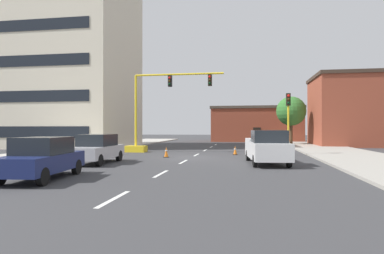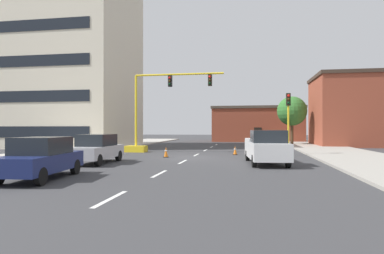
% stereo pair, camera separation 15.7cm
% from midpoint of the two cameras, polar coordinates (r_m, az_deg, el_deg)
% --- Properties ---
extents(ground_plane, '(160.00, 160.00, 0.00)m').
position_cam_midpoint_polar(ground_plane, '(23.81, -0.32, -5.28)').
color(ground_plane, '#38383A').
extents(sidewalk_left, '(6.00, 56.00, 0.14)m').
position_cam_midpoint_polar(sidewalk_left, '(35.07, -16.94, -3.51)').
color(sidewalk_left, '#B2ADA3').
rests_on(sidewalk_left, ground_plane).
extents(sidewalk_right, '(6.00, 56.00, 0.14)m').
position_cam_midpoint_polar(sidewalk_right, '(32.34, 22.87, -3.79)').
color(sidewalk_right, '#9E998E').
rests_on(sidewalk_right, ground_plane).
extents(lane_stripe_seg_0, '(0.16, 2.40, 0.01)m').
position_cam_midpoint_polar(lane_stripe_seg_0, '(10.41, -13.71, -11.89)').
color(lane_stripe_seg_0, silver).
rests_on(lane_stripe_seg_0, ground_plane).
extents(lane_stripe_seg_1, '(0.16, 2.40, 0.01)m').
position_cam_midpoint_polar(lane_stripe_seg_1, '(15.55, -5.66, -7.99)').
color(lane_stripe_seg_1, silver).
rests_on(lane_stripe_seg_1, ground_plane).
extents(lane_stripe_seg_2, '(0.16, 2.40, 0.01)m').
position_cam_midpoint_polar(lane_stripe_seg_2, '(20.88, -1.72, -5.99)').
color(lane_stripe_seg_2, silver).
rests_on(lane_stripe_seg_2, ground_plane).
extents(lane_stripe_seg_3, '(0.16, 2.40, 0.01)m').
position_cam_midpoint_polar(lane_stripe_seg_3, '(26.27, 0.60, -4.79)').
color(lane_stripe_seg_3, silver).
rests_on(lane_stripe_seg_3, ground_plane).
extents(lane_stripe_seg_4, '(0.16, 2.40, 0.01)m').
position_cam_midpoint_polar(lane_stripe_seg_4, '(31.70, 2.12, -4.00)').
color(lane_stripe_seg_4, silver).
rests_on(lane_stripe_seg_4, ground_plane).
extents(lane_stripe_seg_5, '(0.16, 2.40, 0.01)m').
position_cam_midpoint_polar(lane_stripe_seg_5, '(37.16, 3.20, -3.43)').
color(lane_stripe_seg_5, silver).
rests_on(lane_stripe_seg_5, ground_plane).
extents(lane_stripe_seg_6, '(0.16, 2.40, 0.01)m').
position_cam_midpoint_polar(lane_stripe_seg_6, '(42.62, 3.99, -3.02)').
color(lane_stripe_seg_6, silver).
rests_on(lane_stripe_seg_6, ground_plane).
extents(building_tall_left, '(15.78, 12.18, 21.05)m').
position_cam_midpoint_polar(building_tall_left, '(41.69, -21.54, 11.48)').
color(building_tall_left, beige).
rests_on(building_tall_left, ground_plane).
extents(building_brick_center, '(14.04, 7.30, 5.46)m').
position_cam_midpoint_polar(building_brick_center, '(53.57, 10.89, 0.50)').
color(building_brick_center, brown).
rests_on(building_brick_center, ground_plane).
extents(building_row_right, '(14.16, 8.88, 8.36)m').
position_cam_midpoint_polar(building_row_right, '(44.34, 28.92, 2.53)').
color(building_row_right, brown).
rests_on(building_row_right, ground_plane).
extents(traffic_signal_gantry, '(8.63, 1.20, 6.83)m').
position_cam_midpoint_polar(traffic_signal_gantry, '(29.32, -7.78, 0.02)').
color(traffic_signal_gantry, yellow).
rests_on(traffic_signal_gantry, ground_plane).
extents(traffic_light_pole_right, '(0.32, 0.47, 4.80)m').
position_cam_midpoint_polar(traffic_light_pole_right, '(26.70, 16.04, 2.86)').
color(traffic_light_pole_right, yellow).
rests_on(traffic_light_pole_right, ground_plane).
extents(tree_right_far, '(3.65, 3.65, 6.06)m').
position_cam_midpoint_polar(tree_right_far, '(43.27, 16.55, 2.60)').
color(tree_right_far, '#4C3823').
rests_on(tree_right_far, ground_plane).
extents(pickup_truck_white, '(2.52, 5.57, 1.99)m').
position_cam_midpoint_polar(pickup_truck_white, '(20.10, 12.48, -3.43)').
color(pickup_truck_white, white).
rests_on(pickup_truck_white, ground_plane).
extents(sedan_silver_near_left, '(1.95, 4.54, 1.74)m').
position_cam_midpoint_polar(sedan_silver_near_left, '(20.78, -16.20, -3.56)').
color(sedan_silver_near_left, '#B7B7BC').
rests_on(sedan_silver_near_left, ground_plane).
extents(sedan_navy_mid_left, '(2.32, 4.67, 1.74)m').
position_cam_midpoint_polar(sedan_navy_mid_left, '(15.13, -24.56, -4.82)').
color(sedan_navy_mid_left, navy).
rests_on(sedan_navy_mid_left, ground_plane).
extents(traffic_cone_roadside_a, '(0.36, 0.36, 0.77)m').
position_cam_midpoint_polar(traffic_cone_roadside_a, '(24.09, -4.63, -4.31)').
color(traffic_cone_roadside_a, black).
rests_on(traffic_cone_roadside_a, ground_plane).
extents(traffic_cone_roadside_b, '(0.36, 0.36, 0.71)m').
position_cam_midpoint_polar(traffic_cone_roadside_b, '(26.56, 7.25, -3.99)').
color(traffic_cone_roadside_b, black).
rests_on(traffic_cone_roadside_b, ground_plane).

